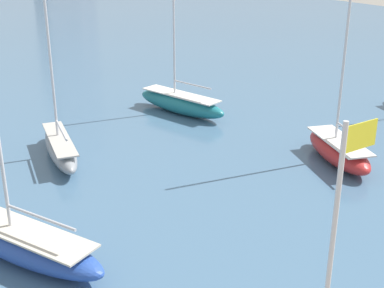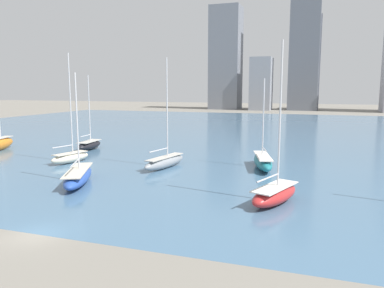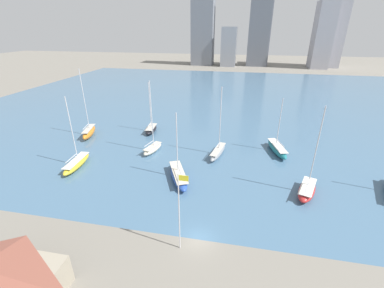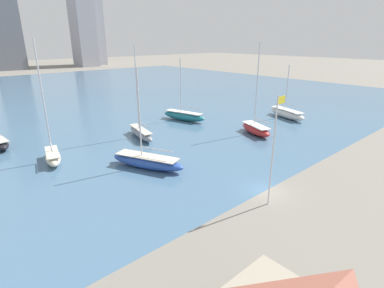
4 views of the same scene
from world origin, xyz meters
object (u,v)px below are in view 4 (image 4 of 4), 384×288
at_px(sailboat_white, 287,113).
at_px(sailboat_gray, 141,132).
at_px(sailboat_cream, 53,155).
at_px(sailboat_red, 256,129).
at_px(sailboat_teal, 184,116).
at_px(flag_pole, 274,148).
at_px(sailboat_blue, 147,161).

xyz_separation_m(sailboat_white, sailboat_gray, (-30.04, 8.74, -0.02)).
bearing_deg(sailboat_cream, sailboat_red, -4.91).
relative_size(sailboat_cream, sailboat_white, 1.46).
bearing_deg(sailboat_teal, sailboat_white, -51.27).
xyz_separation_m(flag_pole, sailboat_cream, (-12.45, 25.42, -4.97)).
distance_m(flag_pole, sailboat_cream, 28.73).
bearing_deg(sailboat_blue, sailboat_red, -25.57).
relative_size(flag_pole, sailboat_gray, 0.74).
height_order(sailboat_white, sailboat_red, sailboat_red).
relative_size(sailboat_blue, sailboat_red, 0.83).
distance_m(sailboat_teal, sailboat_gray, 13.31).
bearing_deg(sailboat_white, sailboat_cream, -172.07).
bearing_deg(sailboat_cream, sailboat_blue, -36.02).
bearing_deg(sailboat_gray, flag_pole, -82.70).
distance_m(sailboat_blue, sailboat_red, 22.03).
relative_size(sailboat_teal, sailboat_gray, 0.82).
xyz_separation_m(sailboat_teal, sailboat_red, (3.26, -15.38, -0.00)).
relative_size(sailboat_white, sailboat_red, 0.71).
xyz_separation_m(sailboat_blue, sailboat_gray, (6.07, 11.01, 0.05)).
height_order(sailboat_cream, sailboat_gray, sailboat_cream).
bearing_deg(sailboat_gray, sailboat_teal, 29.05).
bearing_deg(sailboat_blue, sailboat_gray, 36.55).
distance_m(flag_pole, sailboat_red, 24.00).
bearing_deg(sailboat_blue, flag_pole, -99.88).
distance_m(sailboat_blue, sailboat_white, 36.17).
bearing_deg(flag_pole, sailboat_gray, 85.70).
height_order(sailboat_teal, sailboat_cream, sailboat_cream).
bearing_deg(sailboat_red, flag_pole, -119.72).
bearing_deg(sailboat_teal, flag_pole, -130.69).
height_order(flag_pole, sailboat_blue, sailboat_blue).
xyz_separation_m(sailboat_cream, sailboat_red, (30.40, -10.28, 0.00)).
height_order(sailboat_blue, sailboat_red, sailboat_red).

